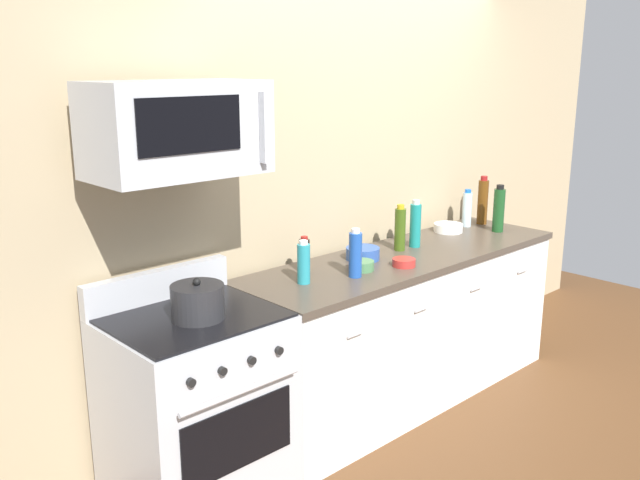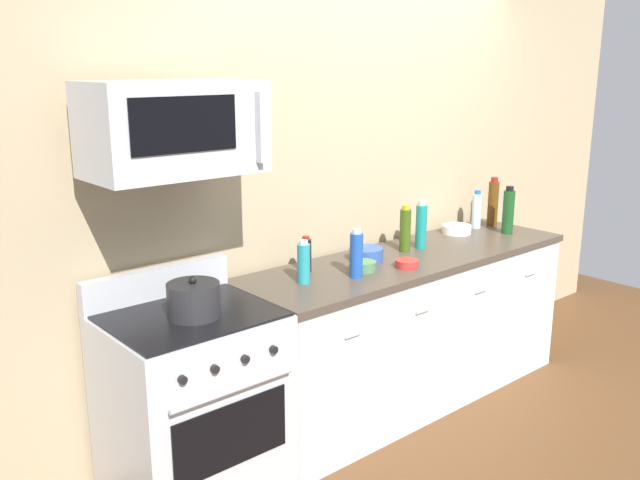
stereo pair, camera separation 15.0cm
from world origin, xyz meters
TOP-DOWN VIEW (x-y plane):
  - ground_plane at (0.00, 0.00)m, footprint 6.41×6.41m
  - back_wall at (0.00, 0.41)m, footprint 5.34×0.10m
  - counter_unit at (0.00, -0.00)m, footprint 2.25×0.66m
  - range_oven at (-1.50, 0.00)m, footprint 0.76×0.69m
  - microwave at (-1.50, 0.05)m, footprint 0.74×0.44m
  - bottle_dish_soap at (-0.82, 0.01)m, footprint 0.07×0.07m
  - bottle_wine_green at (0.88, -0.05)m, footprint 0.07×0.07m
  - bottle_soda_blue at (-0.55, -0.10)m, footprint 0.07×0.07m
  - bottle_olive_oil at (0.03, 0.09)m, footprint 0.07×0.07m
  - bottle_soy_sauce_dark at (-0.68, 0.15)m, footprint 0.06×0.06m
  - bottle_wine_amber at (0.99, 0.15)m, footprint 0.07×0.07m
  - bottle_water_clear at (0.85, 0.18)m, footprint 0.06×0.06m
  - bottle_sparkling_teal at (0.16, 0.08)m, footprint 0.07×0.07m
  - bowl_white_ceramic at (0.63, 0.17)m, footprint 0.19×0.19m
  - bowl_blue_mixing at (-0.28, 0.10)m, footprint 0.19×0.19m
  - bowl_red_small at (-0.21, -0.15)m, footprint 0.13×0.13m
  - bowl_green_glaze at (-0.44, -0.04)m, footprint 0.14×0.14m
  - stockpot at (-1.50, -0.05)m, footprint 0.24×0.24m

SIDE VIEW (x-z plane):
  - ground_plane at x=0.00m, z-range 0.00..0.00m
  - counter_unit at x=0.00m, z-range 0.00..0.92m
  - range_oven at x=-1.50m, z-range -0.07..1.00m
  - bowl_red_small at x=-0.21m, z-range 0.92..0.96m
  - bowl_green_glaze at x=-0.44m, z-range 0.92..0.97m
  - bowl_white_ceramic at x=0.63m, z-range 0.92..0.98m
  - bowl_blue_mixing at x=-0.28m, z-range 0.92..0.99m
  - stockpot at x=-1.50m, z-range 0.91..1.09m
  - bottle_soy_sauce_dark at x=-0.68m, z-range 0.92..1.11m
  - bottle_dish_soap at x=-0.82m, z-range 0.91..1.14m
  - bottle_water_clear at x=0.85m, z-range 0.91..1.17m
  - bottle_soda_blue at x=-0.55m, z-range 0.91..1.18m
  - bottle_olive_oil at x=0.03m, z-range 0.91..1.19m
  - bottle_sparkling_teal at x=0.16m, z-range 0.91..1.21m
  - bottle_wine_green at x=0.88m, z-range 0.91..1.23m
  - bottle_wine_amber at x=0.99m, z-range 0.91..1.25m
  - back_wall at x=0.00m, z-range 0.00..2.70m
  - microwave at x=-1.50m, z-range 1.55..1.95m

